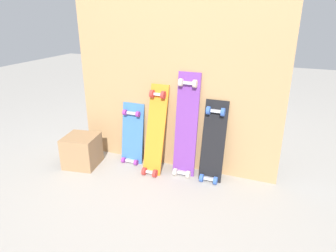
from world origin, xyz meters
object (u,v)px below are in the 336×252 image
(skateboard_black, at_px, (213,145))
(wooden_crate, at_px, (82,151))
(skateboard_blue, at_px, (132,137))
(skateboard_purple, at_px, (186,129))
(skateboard_orange, at_px, (155,134))

(skateboard_black, xyz_separation_m, wooden_crate, (-1.20, -0.23, -0.17))
(skateboard_blue, xyz_separation_m, skateboard_purple, (0.54, -0.02, 0.17))
(skateboard_orange, distance_m, skateboard_black, 0.52)
(skateboard_purple, distance_m, skateboard_black, 0.27)
(skateboard_blue, relative_size, skateboard_purple, 0.66)
(skateboard_orange, bearing_deg, skateboard_blue, 164.93)
(skateboard_orange, bearing_deg, wooden_crate, -165.08)
(skateboard_purple, distance_m, wooden_crate, 1.02)
(skateboard_purple, bearing_deg, wooden_crate, -165.92)
(skateboard_blue, height_order, skateboard_purple, skateboard_purple)
(skateboard_blue, distance_m, skateboard_black, 0.80)
(skateboard_purple, height_order, skateboard_black, skateboard_purple)
(skateboard_orange, xyz_separation_m, wooden_crate, (-0.68, -0.18, -0.21))
(skateboard_orange, height_order, wooden_crate, skateboard_orange)
(skateboard_orange, relative_size, skateboard_purple, 0.87)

